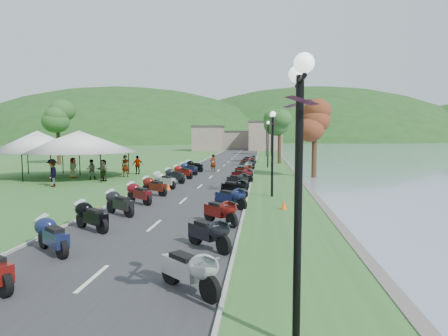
{
  "coord_description": "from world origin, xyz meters",
  "views": [
    {
      "loc": [
        4.42,
        -5.8,
        3.84
      ],
      "look_at": [
        1.67,
        22.57,
        1.3
      ],
      "focal_mm": 32.0,
      "sensor_mm": 36.0,
      "label": 1
    }
  ],
  "objects": [
    {
      "name": "tree_lakeside",
      "position": [
        8.82,
        28.81,
        3.81
      ],
      "size": [
        2.75,
        2.75,
        7.63
      ],
      "primitive_type": null,
      "color": "#36692B",
      "rests_on": "ground"
    },
    {
      "name": "pedestrian_c",
      "position": [
        -10.42,
        21.01,
        0.0
      ],
      "size": [
        0.92,
        1.38,
        1.98
      ],
      "primitive_type": "imported",
      "rotation": [
        0.0,
        0.0,
        5.05
      ],
      "color": "slate",
      "rests_on": "ground"
    },
    {
      "name": "streetlamp_near",
      "position": [
        5.04,
        1.11,
        2.5
      ],
      "size": [
        1.4,
        1.4,
        5.0
      ],
      "primitive_type": null,
      "color": "black",
      "rests_on": "ground"
    },
    {
      "name": "vendor_tent_side",
      "position": [
        -14.58,
        26.36,
        2.0
      ],
      "size": [
        4.96,
        4.96,
        4.0
      ],
      "primitive_type": null,
      "color": "silver",
      "rests_on": "ground"
    },
    {
      "name": "moto_row_left",
      "position": [
        -2.21,
        14.87,
        0.55
      ],
      "size": [
        2.6,
        37.89,
        1.1
      ],
      "primitive_type": null,
      "color": "#331411",
      "rests_on": "ground"
    },
    {
      "name": "moto_row_right",
      "position": [
        2.77,
        23.02,
        0.55
      ],
      "size": [
        2.6,
        41.74,
        1.1
      ],
      "primitive_type": null,
      "color": "#331411",
      "rests_on": "ground"
    },
    {
      "name": "vendor_tent_main",
      "position": [
        -11.03,
        26.6,
        2.0
      ],
      "size": [
        6.34,
        6.34,
        4.0
      ],
      "primitive_type": null,
      "color": "silver",
      "rests_on": "ground"
    },
    {
      "name": "road",
      "position": [
        0.0,
        40.0,
        0.01
      ],
      "size": [
        7.0,
        120.0,
        0.02
      ],
      "primitive_type": "cube",
      "color": "#323234",
      "rests_on": "ground"
    },
    {
      "name": "pedestrian_a",
      "position": [
        -7.38,
        27.6,
        0.0
      ],
      "size": [
        0.86,
        0.81,
        1.9
      ],
      "primitive_type": "imported",
      "rotation": [
        0.0,
        0.0,
        0.62
      ],
      "color": "slate",
      "rests_on": "ground"
    },
    {
      "name": "traffic_cone_near",
      "position": [
        -3.0,
        11.31,
        0.28
      ],
      "size": [
        0.36,
        0.36,
        0.55
      ],
      "primitive_type": "cone",
      "color": "#F2590C",
      "rests_on": "ground"
    },
    {
      "name": "pedestrian_b",
      "position": [
        -9.52,
        25.43,
        0.0
      ],
      "size": [
        0.91,
        0.7,
        1.65
      ],
      "primitive_type": "imported",
      "rotation": [
        0.0,
        0.0,
        3.51
      ],
      "color": "slate",
      "rests_on": "ground"
    },
    {
      "name": "hills_backdrop",
      "position": [
        0.0,
        200.0,
        0.0
      ],
      "size": [
        360.0,
        120.0,
        76.0
      ],
      "primitive_type": null,
      "color": "#285621",
      "rests_on": "ground"
    },
    {
      "name": "far_building",
      "position": [
        -2.0,
        85.0,
        2.5
      ],
      "size": [
        18.0,
        16.0,
        5.0
      ],
      "primitive_type": "cube",
      "color": "gray",
      "rests_on": "ground"
    }
  ]
}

